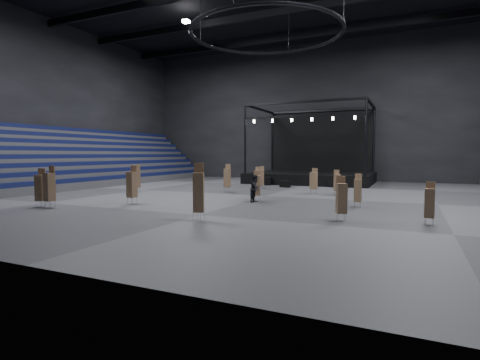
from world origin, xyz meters
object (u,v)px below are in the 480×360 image
at_px(chair_stack_5, 257,176).
at_px(chair_stack_11, 337,182).
at_px(flight_case_right, 334,184).
at_px(chair_stack_4, 341,198).
at_px(chair_stack_0, 358,190).
at_px(flight_case_left, 265,181).
at_px(stage, 313,170).
at_px(chair_stack_6, 40,187).
at_px(crew_member, 255,189).
at_px(chair_stack_13, 199,191).
at_px(chair_stack_10, 430,202).
at_px(chair_stack_1, 136,178).
at_px(chair_stack_3, 257,185).
at_px(flight_case_mid, 285,184).
at_px(chair_stack_8, 49,186).
at_px(chair_stack_7, 314,180).
at_px(chair_stack_12, 227,177).
at_px(chair_stack_9, 262,177).
at_px(chair_stack_2, 132,184).
at_px(man_center, 255,185).

relative_size(chair_stack_5, chair_stack_11, 0.99).
distance_m(flight_case_right, chair_stack_4, 19.97).
xyz_separation_m(chair_stack_0, chair_stack_11, (-2.49, 6.69, -0.01)).
bearing_deg(flight_case_left, stage, 58.56).
bearing_deg(chair_stack_6, crew_member, 16.42).
bearing_deg(chair_stack_5, chair_stack_13, -95.52).
bearing_deg(stage, flight_case_right, -57.96).
bearing_deg(chair_stack_10, stage, 122.61).
height_order(chair_stack_1, chair_stack_3, chair_stack_1).
distance_m(flight_case_mid, chair_stack_4, 19.49).
bearing_deg(chair_stack_3, chair_stack_6, -166.08).
distance_m(flight_case_mid, chair_stack_8, 22.34).
bearing_deg(flight_case_left, chair_stack_8, -106.13).
xyz_separation_m(chair_stack_7, chair_stack_13, (-2.41, -15.09, 0.32)).
bearing_deg(chair_stack_3, flight_case_left, 84.83).
relative_size(flight_case_mid, chair_stack_8, 0.38).
relative_size(chair_stack_4, chair_stack_7, 1.04).
xyz_separation_m(chair_stack_0, chair_stack_12, (-11.98, 5.25, 0.18)).
height_order(chair_stack_9, chair_stack_10, chair_stack_9).
xyz_separation_m(chair_stack_9, chair_stack_12, (-1.68, -4.28, 0.16)).
bearing_deg(chair_stack_3, chair_stack_9, 85.54).
bearing_deg(chair_stack_2, chair_stack_3, 40.02).
height_order(chair_stack_1, chair_stack_8, chair_stack_8).
distance_m(chair_stack_7, man_center, 5.10).
height_order(chair_stack_13, crew_member, chair_stack_13).
bearing_deg(chair_stack_10, chair_stack_5, 140.76).
distance_m(flight_case_mid, man_center, 7.59).
relative_size(chair_stack_1, chair_stack_8, 0.94).
bearing_deg(man_center, chair_stack_4, 107.04).
height_order(chair_stack_4, chair_stack_13, chair_stack_13).
bearing_deg(chair_stack_11, chair_stack_4, -103.07).
relative_size(chair_stack_4, chair_stack_11, 1.09).
height_order(chair_stack_2, chair_stack_4, chair_stack_2).
bearing_deg(flight_case_mid, stage, 82.97).
bearing_deg(chair_stack_0, chair_stack_11, 110.19).
height_order(chair_stack_1, chair_stack_9, chair_stack_1).
bearing_deg(man_center, flight_case_left, -99.25).
bearing_deg(chair_stack_6, chair_stack_12, 45.73).
bearing_deg(chair_stack_1, chair_stack_6, -76.24).
distance_m(chair_stack_11, crew_member, 8.33).
distance_m(chair_stack_2, chair_stack_5, 16.58).
bearing_deg(chair_stack_4, stage, 82.34).
xyz_separation_m(flight_case_mid, chair_stack_0, (8.68, -11.99, 0.79)).
relative_size(stage, crew_member, 7.17).
height_order(stage, chair_stack_7, stage).
distance_m(chair_stack_0, chair_stack_8, 19.73).
distance_m(flight_case_mid, flight_case_right, 5.06).
distance_m(stage, chair_stack_13, 28.24).
height_order(chair_stack_11, chair_stack_12, chair_stack_12).
relative_size(chair_stack_0, chair_stack_12, 0.86).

